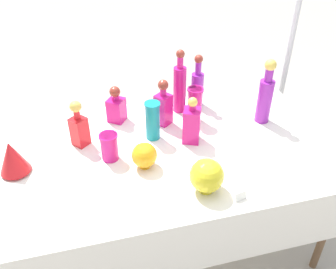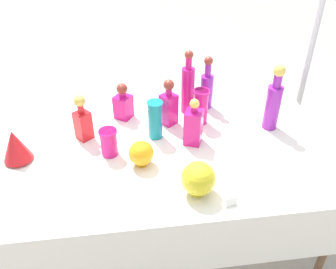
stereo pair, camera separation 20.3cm
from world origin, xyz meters
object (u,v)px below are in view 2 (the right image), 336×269
Objects in this scene: tall_bottle_0 at (274,102)px; square_decanter_1 at (193,125)px; round_bowl_1 at (198,179)px; canopy_pole at (312,43)px; slender_vase_2 at (109,142)px; fluted_vase_0 at (15,145)px; round_bowl_0 at (141,153)px; square_decanter_2 at (169,105)px; square_decanter_0 at (83,120)px; square_decanter_3 at (123,103)px; slender_vase_0 at (155,119)px; tall_bottle_1 at (188,87)px; tall_bottle_2 at (207,87)px; slender_vase_1 at (201,106)px.

tall_bottle_0 is 0.50m from square_decanter_1.
canopy_pole is (1.02, 1.07, 0.19)m from round_bowl_1.
slender_vase_2 is 0.82× the size of fluted_vase_0.
round_bowl_0 is 1.53m from canopy_pole.
square_decanter_0 is at bearing -170.01° from square_decanter_2.
canopy_pole is (0.48, 0.57, 0.10)m from tall_bottle_0.
square_decanter_0 is 0.77m from round_bowl_1.
square_decanter_3 is 0.29m from slender_vase_0.
square_decanter_1 is at bearing -22.62° from slender_vase_0.
square_decanter_1 is at bearing 2.00° from fluted_vase_0.
square_decanter_3 is at bearing 98.92° from round_bowl_0.
canopy_pole is (0.94, 0.33, 0.10)m from tall_bottle_1.
slender_vase_0 is 1.32× the size of round_bowl_1.
tall_bottle_0 is 0.61m from square_decanter_2.
round_bowl_0 is at bearing -33.65° from slender_vase_2.
tall_bottle_1 reaches higher than tall_bottle_2.
tall_bottle_2 is 0.20m from slender_vase_1.
fluted_vase_0 is 2.05m from canopy_pole.
tall_bottle_2 is 1.52× the size of slender_vase_0.
tall_bottle_2 is 0.81m from square_decanter_0.
tall_bottle_0 is 0.90m from square_decanter_3.
square_decanter_1 is at bearing 27.32° from round_bowl_0.
slender_vase_0 is (-0.69, -0.01, -0.05)m from tall_bottle_0.
tall_bottle_2 is at bearing 18.01° from square_decanter_0.
square_decanter_1 is (-0.16, -0.38, -0.02)m from tall_bottle_2.
tall_bottle_1 is 0.34m from slender_vase_0.
slender_vase_1 reaches higher than round_bowl_1.
slender_vase_2 is at bearing -103.95° from square_decanter_3.
slender_vase_1 is 1.43× the size of slender_vase_2.
tall_bottle_1 is at bearing 47.34° from slender_vase_0.
square_decanter_0 is 1.21× the size of slender_vase_0.
canopy_pole is (0.81, 0.29, 0.14)m from tall_bottle_2.
canopy_pole is (1.35, 0.34, 0.18)m from square_decanter_3.
slender_vase_1 reaches higher than round_bowl_0.
tall_bottle_0 is 0.52m from tall_bottle_1.
round_bowl_0 is at bearing -162.60° from tall_bottle_0.
tall_bottle_1 is 1.80× the size of slender_vase_0.
slender_vase_1 is at bearing 77.32° from round_bowl_1.
round_bowl_1 is 1.49m from canopy_pole.
tall_bottle_0 is at bearing 10.56° from square_decanter_1.
square_decanter_0 reaches higher than slender_vase_2.
tall_bottle_0 is at bearing 42.54° from round_bowl_1.
fluted_vase_0 is (-1.04, -0.23, -0.02)m from slender_vase_1.
square_decanter_2 is at bearing 53.96° from slender_vase_0.
slender_vase_2 is (0.14, -0.17, -0.04)m from square_decanter_0.
round_bowl_1 is at bearing -40.64° from slender_vase_2.
fluted_vase_0 is at bearing -167.55° from slender_vase_1.
square_decanter_2 is 0.45m from slender_vase_2.
round_bowl_1 is at bearing -137.46° from tall_bottle_0.
slender_vase_1 is at bearing -14.97° from square_decanter_3.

